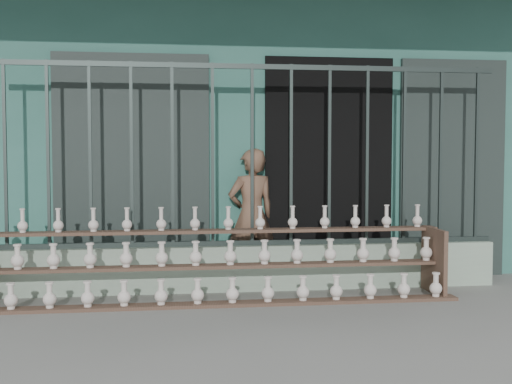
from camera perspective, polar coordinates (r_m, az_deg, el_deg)
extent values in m
plane|color=slate|center=(5.25, 1.44, -11.60)|extent=(60.00, 60.00, 0.00)
cube|color=#31695C|center=(9.35, -2.62, 4.82)|extent=(7.00, 5.00, 3.20)
cube|color=black|center=(7.04, 6.42, 2.06)|extent=(1.40, 0.12, 2.40)
cube|color=black|center=(6.80, -10.94, 1.98)|extent=(1.60, 0.08, 2.40)
cube|color=black|center=(7.46, 17.01, 2.00)|extent=(1.20, 0.08, 2.40)
cube|color=#97B097|center=(6.46, -0.35, -6.73)|extent=(5.00, 0.20, 0.45)
cube|color=#283330|center=(6.50, -21.40, 3.08)|extent=(0.03, 0.03, 1.80)
cube|color=#283330|center=(6.42, -18.00, 3.14)|extent=(0.03, 0.03, 1.80)
cube|color=#283330|center=(6.36, -14.53, 3.20)|extent=(0.03, 0.03, 1.80)
cube|color=#283330|center=(6.32, -11.00, 3.24)|extent=(0.03, 0.03, 1.80)
cube|color=#283330|center=(6.31, -7.44, 3.28)|extent=(0.03, 0.03, 1.80)
cube|color=#283330|center=(6.32, -3.88, 3.30)|extent=(0.03, 0.03, 1.80)
cube|color=#283330|center=(6.36, -0.35, 3.30)|extent=(0.03, 0.03, 1.80)
cube|color=#283330|center=(6.42, 3.13, 3.30)|extent=(0.03, 0.03, 1.80)
cube|color=#283330|center=(6.50, 6.53, 3.28)|extent=(0.03, 0.03, 1.80)
cube|color=#283330|center=(6.61, 9.83, 3.25)|extent=(0.03, 0.03, 1.80)
cube|color=#283330|center=(6.73, 13.02, 3.22)|extent=(0.03, 0.03, 1.80)
cube|color=#283330|center=(6.88, 16.09, 3.17)|extent=(0.03, 0.03, 1.80)
cube|color=#283330|center=(7.04, 19.01, 3.12)|extent=(0.03, 0.03, 1.80)
cube|color=#283330|center=(6.42, -0.35, 11.09)|extent=(5.00, 0.04, 0.05)
cube|color=#283330|center=(6.42, -0.35, -4.53)|extent=(5.00, 0.04, 0.05)
cube|color=brown|center=(5.83, -3.65, -9.95)|extent=(4.50, 0.18, 0.03)
cube|color=brown|center=(6.01, -3.82, -6.62)|extent=(4.50, 0.18, 0.03)
cube|color=brown|center=(6.21, -3.98, -3.50)|extent=(4.50, 0.18, 0.03)
cube|color=brown|center=(6.51, 15.54, -5.93)|extent=(0.04, 0.55, 0.64)
imported|color=brown|center=(6.78, -0.41, -2.12)|extent=(0.59, 0.46, 1.42)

